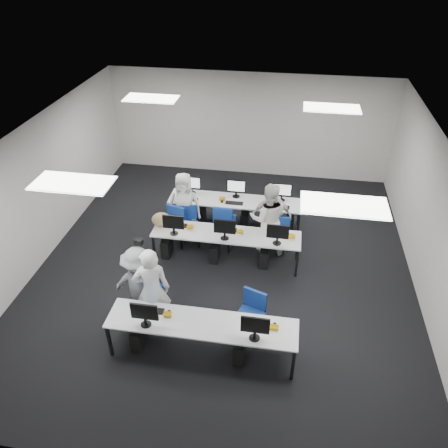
% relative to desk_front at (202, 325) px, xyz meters
% --- Properties ---
extents(room, '(9.00, 9.02, 3.00)m').
position_rel_desk_front_xyz_m(room, '(0.00, 2.40, 0.82)').
color(room, black).
rests_on(room, ground).
extents(ceiling_panels, '(5.20, 4.60, 0.02)m').
position_rel_desk_front_xyz_m(ceiling_panels, '(0.00, 2.40, 2.30)').
color(ceiling_panels, white).
rests_on(ceiling_panels, room).
extents(desk_front, '(3.20, 0.70, 0.73)m').
position_rel_desk_front_xyz_m(desk_front, '(0.00, 0.00, 0.00)').
color(desk_front, '#BCBEC1').
rests_on(desk_front, ground).
extents(desk_mid, '(3.20, 0.70, 0.73)m').
position_rel_desk_front_xyz_m(desk_mid, '(0.00, 2.60, 0.00)').
color(desk_mid, '#BCBEC1').
rests_on(desk_mid, ground).
extents(desk_back, '(3.20, 0.70, 0.73)m').
position_rel_desk_front_xyz_m(desk_back, '(0.00, 4.00, 0.00)').
color(desk_back, '#BCBEC1').
rests_on(desk_back, ground).
extents(equipment_front, '(2.51, 0.41, 1.19)m').
position_rel_desk_front_xyz_m(equipment_front, '(-0.19, -0.02, -0.32)').
color(equipment_front, '#0B3B96').
rests_on(equipment_front, desk_front).
extents(equipment_mid, '(2.91, 0.41, 1.19)m').
position_rel_desk_front_xyz_m(equipment_mid, '(-0.19, 2.58, -0.32)').
color(equipment_mid, white).
rests_on(equipment_mid, desk_mid).
extents(equipment_back, '(2.91, 0.41, 1.19)m').
position_rel_desk_front_xyz_m(equipment_back, '(0.19, 4.02, -0.32)').
color(equipment_back, white).
rests_on(equipment_back, desk_back).
extents(chair_0, '(0.56, 0.58, 0.85)m').
position_rel_desk_front_xyz_m(chair_0, '(-1.06, 0.56, -0.41)').
color(chair_0, navy).
rests_on(chair_0, ground).
extents(chair_1, '(0.60, 0.62, 0.93)m').
position_rel_desk_front_xyz_m(chair_1, '(0.75, 0.52, -0.39)').
color(chair_1, navy).
rests_on(chair_1, ground).
extents(chair_2, '(0.57, 0.59, 0.90)m').
position_rel_desk_front_xyz_m(chair_2, '(-0.95, 3.12, -0.40)').
color(chair_2, navy).
rests_on(chair_2, ground).
extents(chair_3, '(0.50, 0.53, 0.81)m').
position_rel_desk_front_xyz_m(chair_3, '(-0.10, 3.12, -0.42)').
color(chair_3, navy).
rests_on(chair_3, ground).
extents(chair_4, '(0.58, 0.60, 0.90)m').
position_rel_desk_front_xyz_m(chair_4, '(0.98, 3.15, -0.40)').
color(chair_4, navy).
rests_on(chair_4, ground).
extents(chair_5, '(0.58, 0.61, 0.96)m').
position_rel_desk_front_xyz_m(chair_5, '(-1.20, 3.35, -0.38)').
color(chair_5, navy).
rests_on(chair_5, ground).
extents(chair_6, '(0.47, 0.52, 0.96)m').
position_rel_desk_front_xyz_m(chair_6, '(-0.17, 3.43, -0.38)').
color(chair_6, navy).
rests_on(chair_6, ground).
extents(chair_7, '(0.52, 0.55, 0.91)m').
position_rel_desk_front_xyz_m(chair_7, '(1.10, 3.33, -0.39)').
color(chair_7, navy).
rests_on(chair_7, ground).
extents(handbag, '(0.46, 0.37, 0.33)m').
position_rel_desk_front_xyz_m(handbag, '(-1.45, 2.67, 0.21)').
color(handbag, '#A39054').
rests_on(handbag, desk_mid).
extents(student_0, '(0.74, 0.60, 1.77)m').
position_rel_desk_front_xyz_m(student_0, '(-0.99, 0.48, 0.20)').
color(student_0, silver).
rests_on(student_0, ground).
extents(student_1, '(0.88, 0.70, 1.72)m').
position_rel_desk_front_xyz_m(student_1, '(0.86, 3.12, 0.18)').
color(student_1, silver).
rests_on(student_1, ground).
extents(student_2, '(0.82, 0.57, 1.61)m').
position_rel_desk_front_xyz_m(student_2, '(-1.13, 3.49, 0.12)').
color(student_2, silver).
rests_on(student_2, ground).
extents(student_3, '(0.91, 0.41, 1.53)m').
position_rel_desk_front_xyz_m(student_3, '(0.92, 3.39, 0.08)').
color(student_3, silver).
rests_on(student_3, ground).
extents(photographer, '(1.07, 0.70, 1.57)m').
position_rel_desk_front_xyz_m(photographer, '(-1.30, 0.70, 0.10)').
color(photographer, slate).
rests_on(photographer, ground).
extents(dslr_camera, '(0.16, 0.20, 0.10)m').
position_rel_desk_front_xyz_m(dslr_camera, '(-1.28, 0.88, 0.94)').
color(dslr_camera, black).
rests_on(dslr_camera, photographer).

